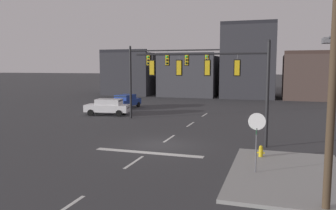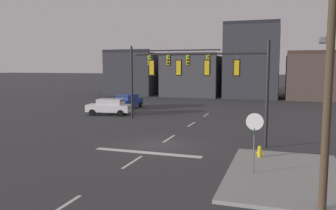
# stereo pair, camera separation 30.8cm
# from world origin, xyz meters

# --- Properties ---
(ground_plane) EXTENTS (400.00, 400.00, 0.00)m
(ground_plane) POSITION_xyz_m (0.00, 0.00, 0.00)
(ground_plane) COLOR #353538
(sidewalk_near_corner) EXTENTS (5.00, 8.00, 0.15)m
(sidewalk_near_corner) POSITION_xyz_m (7.40, -4.00, 0.07)
(sidewalk_near_corner) COLOR gray
(sidewalk_near_corner) RESTS_ON ground
(stop_bar_paint) EXTENTS (6.40, 0.50, 0.01)m
(stop_bar_paint) POSITION_xyz_m (0.00, -2.00, 0.00)
(stop_bar_paint) COLOR silver
(stop_bar_paint) RESTS_ON ground
(lane_centreline) EXTENTS (0.16, 26.40, 0.01)m
(lane_centreline) POSITION_xyz_m (0.00, 2.00, 0.00)
(lane_centreline) COLOR silver
(lane_centreline) RESTS_ON ground
(signal_mast_near_side) EXTENTS (8.43, 0.48, 6.45)m
(signal_mast_near_side) POSITION_xyz_m (3.33, 1.38, 4.40)
(signal_mast_near_side) COLOR black
(signal_mast_near_side) RESTS_ON ground
(signal_mast_far_side) EXTENTS (8.36, 0.44, 6.77)m
(signal_mast_far_side) POSITION_xyz_m (-3.27, 9.66, 4.87)
(signal_mast_far_side) COLOR black
(signal_mast_far_side) RESTS_ON ground
(stop_sign) EXTENTS (0.76, 0.64, 2.83)m
(stop_sign) POSITION_xyz_m (6.04, -4.31, 2.14)
(stop_sign) COLOR #56565B
(stop_sign) RESTS_ON ground
(car_lot_nearside) EXTENTS (2.16, 4.55, 1.61)m
(car_lot_nearside) POSITION_xyz_m (-9.89, 16.56, 0.86)
(car_lot_nearside) COLOR navy
(car_lot_nearside) RESTS_ON ground
(car_lot_middle) EXTENTS (4.63, 2.43, 1.61)m
(car_lot_middle) POSITION_xyz_m (-9.27, 10.92, 0.86)
(car_lot_middle) COLOR silver
(car_lot_middle) RESTS_ON ground
(utility_pole) EXTENTS (2.20, 2.08, 9.74)m
(utility_pole) POSITION_xyz_m (8.52, -7.51, 5.24)
(utility_pole) COLOR #423323
(utility_pole) RESTS_ON ground
(fire_hydrant) EXTENTS (0.40, 0.30, 0.75)m
(fire_hydrant) POSITION_xyz_m (6.14, -1.50, 0.33)
(fire_hydrant) COLOR gold
(fire_hydrant) RESTS_ON ground
(building_row) EXTENTS (36.56, 13.47, 11.47)m
(building_row) POSITION_xyz_m (-2.24, 36.66, 4.00)
(building_row) COLOR #2D2D33
(building_row) RESTS_ON ground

